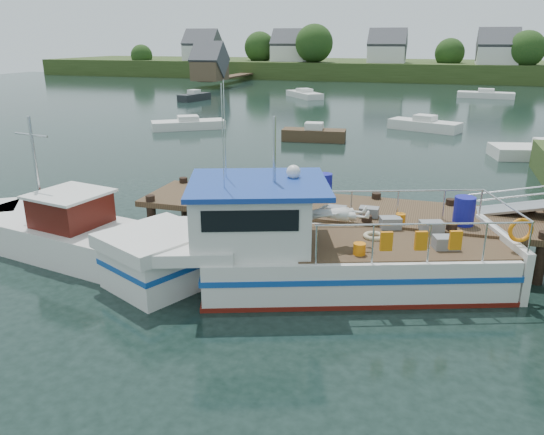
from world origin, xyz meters
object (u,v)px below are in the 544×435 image
(moored_rowboat, at_px, (314,134))
(moored_a, at_px, (188,124))
(moored_d, at_px, (304,94))
(moored_far, at_px, (486,95))
(moored_e, at_px, (194,96))
(dock, at_px, (523,196))
(work_boat, at_px, (54,230))
(lobster_boat, at_px, (303,250))
(moored_b, at_px, (424,125))

(moored_rowboat, distance_m, moored_a, 10.76)
(moored_d, bearing_deg, moored_far, 7.15)
(moored_d, height_order, moored_e, moored_e)
(moored_far, xyz_separation_m, moored_a, (-24.01, -31.27, -0.02))
(dock, bearing_deg, moored_d, 111.34)
(moored_d, bearing_deg, work_boat, -94.75)
(lobster_boat, xyz_separation_m, work_boat, (-8.56, 0.10, -0.34))
(lobster_boat, xyz_separation_m, moored_e, (-23.40, 42.94, -0.60))
(moored_far, xyz_separation_m, moored_d, (-20.83, -5.94, -0.01))
(dock, bearing_deg, moored_far, 87.02)
(dock, relative_size, moored_d, 2.67)
(moored_b, bearing_deg, dock, -95.76)
(lobster_boat, relative_size, moored_d, 1.88)
(dock, bearing_deg, moored_b, 97.80)
(dock, height_order, moored_a, dock)
(dock, distance_m, moored_d, 49.80)
(moored_a, bearing_deg, moored_rowboat, -23.81)
(moored_far, distance_m, moored_a, 39.43)
(lobster_boat, distance_m, moored_a, 28.71)
(dock, bearing_deg, moored_e, 126.62)
(moored_rowboat, height_order, moored_far, moored_rowboat)
(moored_rowboat, bearing_deg, lobster_boat, -53.61)
(moored_d, bearing_deg, moored_e, -158.14)
(moored_rowboat, distance_m, moored_e, 27.89)
(moored_rowboat, height_order, moored_a, moored_rowboat)
(lobster_boat, height_order, moored_e, lobster_boat)
(moored_rowboat, xyz_separation_m, moored_d, (-7.37, 27.40, -0.07))
(lobster_boat, distance_m, work_boat, 8.57)
(moored_b, bearing_deg, moored_d, 111.71)
(moored_rowboat, bearing_deg, moored_b, 67.74)
(moored_a, height_order, moored_e, moored_e)
(work_boat, bearing_deg, dock, 23.44)
(lobster_boat, relative_size, moored_a, 2.03)
(dock, xyz_separation_m, moored_b, (-3.53, 25.73, -1.80))
(moored_d, bearing_deg, dock, -77.44)
(lobster_boat, relative_size, moored_b, 2.06)
(moored_a, bearing_deg, moored_d, 70.12)
(work_boat, distance_m, moored_rowboat, 22.49)
(work_boat, height_order, moored_rowboat, work_boat)
(lobster_boat, bearing_deg, moored_b, 65.79)
(moored_b, bearing_deg, lobster_boat, -108.53)
(moored_e, bearing_deg, moored_a, -62.59)
(moored_d, bearing_deg, lobster_boat, -85.13)
(dock, bearing_deg, work_boat, -167.65)
(dock, bearing_deg, lobster_boat, -151.35)
(work_boat, distance_m, moored_far, 58.14)
(lobster_boat, relative_size, moored_far, 1.79)
(moored_far, distance_m, moored_d, 21.66)
(work_boat, relative_size, moored_far, 1.30)
(moored_a, height_order, moored_b, moored_b)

